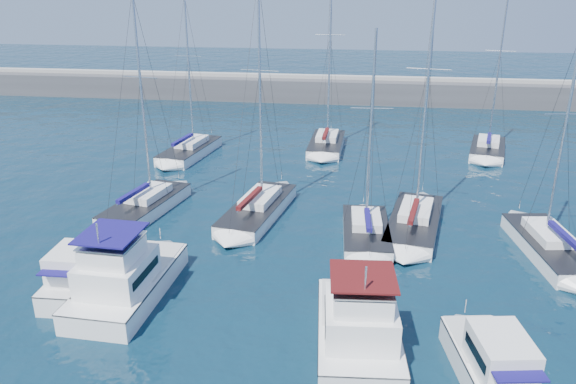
# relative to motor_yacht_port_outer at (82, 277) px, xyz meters

# --- Properties ---
(ground) EXTENTS (220.00, 220.00, 0.00)m
(ground) POSITION_rel_motor_yacht_port_outer_xyz_m (12.03, 0.51, -0.94)
(ground) COLOR black
(ground) RESTS_ON ground
(breakwater) EXTENTS (160.00, 6.00, 4.45)m
(breakwater) POSITION_rel_motor_yacht_port_outer_xyz_m (12.03, 52.51, 0.11)
(breakwater) COLOR #424244
(breakwater) RESTS_ON ground
(motor_yacht_port_outer) EXTENTS (2.91, 5.84, 3.20)m
(motor_yacht_port_outer) POSITION_rel_motor_yacht_port_outer_xyz_m (0.00, 0.00, 0.00)
(motor_yacht_port_outer) COLOR silver
(motor_yacht_port_outer) RESTS_ON ground
(motor_yacht_port_inner) EXTENTS (4.15, 8.48, 4.69)m
(motor_yacht_port_inner) POSITION_rel_motor_yacht_port_outer_xyz_m (2.58, -0.37, 0.19)
(motor_yacht_port_inner) COLOR white
(motor_yacht_port_inner) RESTS_ON ground
(motor_yacht_stbd_inner) EXTENTS (4.30, 7.93, 4.69)m
(motor_yacht_stbd_inner) POSITION_rel_motor_yacht_port_outer_xyz_m (14.95, -3.07, 0.19)
(motor_yacht_stbd_inner) COLOR white
(motor_yacht_stbd_inner) RESTS_ON ground
(motor_yacht_stbd_outer) EXTENTS (3.49, 6.56, 3.20)m
(motor_yacht_stbd_outer) POSITION_rel_motor_yacht_port_outer_xyz_m (20.55, -4.86, -0.00)
(motor_yacht_stbd_outer) COLOR silver
(motor_yacht_stbd_outer) RESTS_ON ground
(sailboat_mid_a) EXTENTS (4.63, 8.66, 15.55)m
(sailboat_mid_a) POSITION_rel_motor_yacht_port_outer_xyz_m (-0.73, 11.25, -0.41)
(sailboat_mid_a) COLOR silver
(sailboat_mid_a) RESTS_ON ground
(sailboat_mid_b) EXTENTS (4.61, 9.55, 16.48)m
(sailboat_mid_b) POSITION_rel_motor_yacht_port_outer_xyz_m (7.55, 11.54, -0.41)
(sailboat_mid_b) COLOR white
(sailboat_mid_b) RESTS_ON ground
(sailboat_mid_c) EXTENTS (3.32, 7.37, 13.70)m
(sailboat_mid_c) POSITION_rel_motor_yacht_port_outer_xyz_m (15.27, 8.64, -0.42)
(sailboat_mid_c) COLOR silver
(sailboat_mid_c) RESTS_ON ground
(sailboat_mid_d) EXTENTS (4.74, 9.39, 17.24)m
(sailboat_mid_d) POSITION_rel_motor_yacht_port_outer_xyz_m (18.53, 10.65, -0.40)
(sailboat_mid_d) COLOR white
(sailboat_mid_d) RESTS_ON ground
(sailboat_mid_e) EXTENTS (4.21, 8.86, 13.85)m
(sailboat_mid_e) POSITION_rel_motor_yacht_port_outer_xyz_m (26.59, 8.04, -0.43)
(sailboat_mid_e) COLOR white
(sailboat_mid_e) RESTS_ON ground
(sailboat_back_a) EXTENTS (4.41, 8.81, 14.90)m
(sailboat_back_a) POSITION_rel_motor_yacht_port_outer_xyz_m (-1.56, 25.01, -0.42)
(sailboat_back_a) COLOR white
(sailboat_back_a) RESTS_ON ground
(sailboat_back_b) EXTENTS (3.39, 8.17, 17.71)m
(sailboat_back_b) POSITION_rel_motor_yacht_port_outer_xyz_m (11.31, 28.88, -0.39)
(sailboat_back_b) COLOR white
(sailboat_back_b) RESTS_ON ground
(sailboat_back_c) EXTENTS (4.58, 7.61, 15.62)m
(sailboat_back_c) POSITION_rel_motor_yacht_port_outer_xyz_m (26.87, 29.14, -0.40)
(sailboat_back_c) COLOR white
(sailboat_back_c) RESTS_ON ground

